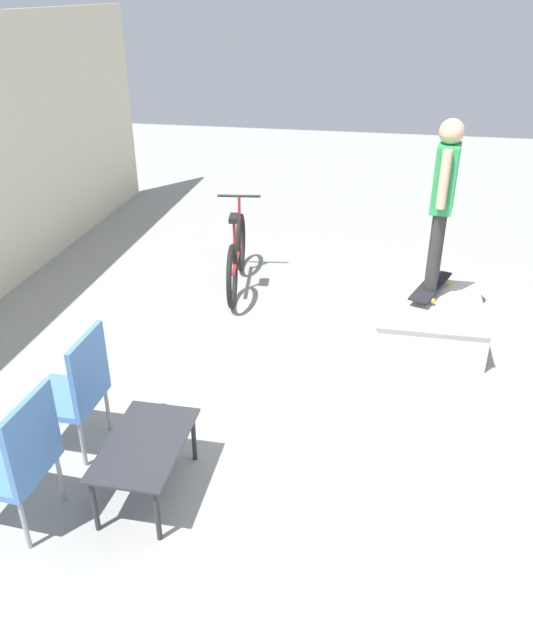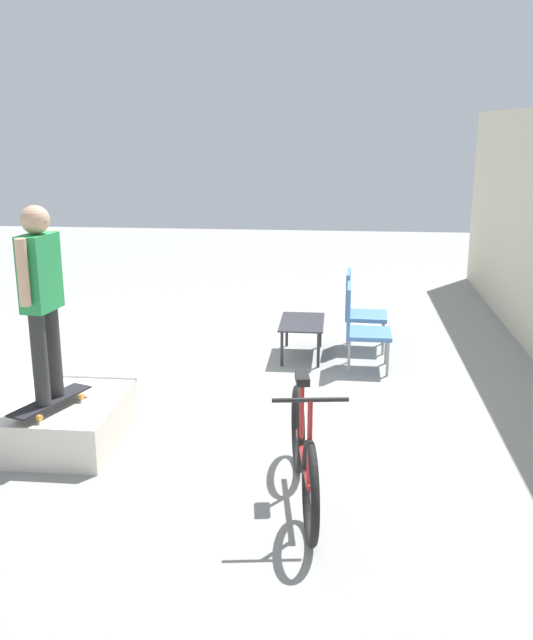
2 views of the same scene
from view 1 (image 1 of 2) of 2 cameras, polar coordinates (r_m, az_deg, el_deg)
name	(u,v)px [view 1 (image 1 of 2)]	position (r m, az deg, el deg)	size (l,w,h in m)	color
ground_plane	(367,428)	(5.29, 9.17, -9.68)	(24.00, 24.00, 0.00)	gray
skate_ramp_box	(428,320)	(6.60, 14.57, -0.02)	(1.25, 1.04, 0.42)	silver
skateboard_on_ramp	(431,286)	(6.68, 14.78, 3.02)	(0.86, 0.48, 0.07)	black
person_skater	(443,192)	(6.34, 15.88, 11.15)	(0.57, 0.25, 1.67)	#2D2D2D
coffee_table	(145,449)	(4.48, -11.02, -11.47)	(0.90, 0.53, 0.45)	#2D2D33
patio_chair_left	(18,457)	(4.40, -21.77, -11.55)	(0.54, 0.54, 1.00)	#99999E
patio_chair_right	(75,387)	(4.94, -17.08, -5.90)	(0.53, 0.53, 1.00)	#99999E
bicycle	(237,256)	(7.46, -2.74, 5.82)	(1.77, 0.52, 1.01)	black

